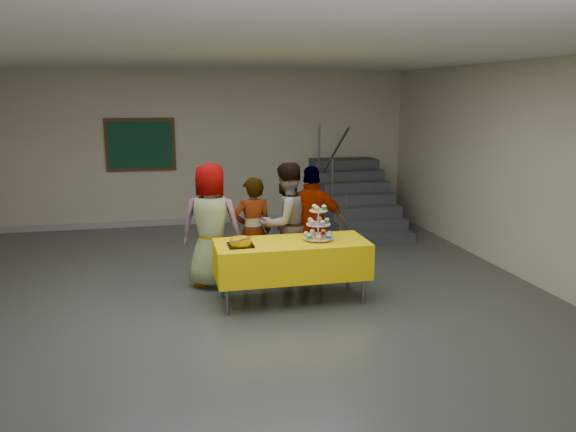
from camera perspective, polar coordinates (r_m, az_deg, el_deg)
The scene contains 10 objects.
room_shell at distance 6.19m, azimuth -4.66°, elevation 8.41°, with size 10.00×10.04×3.02m.
bake_table at distance 6.96m, azimuth 0.36°, elevation -4.32°, with size 1.88×0.78×0.77m.
cupcake_stand at distance 6.95m, azimuth 3.09°, elevation -1.12°, with size 0.38×0.38×0.44m.
bear_cake at distance 6.72m, azimuth -4.85°, elevation -2.55°, with size 0.32×0.36×0.12m.
schoolchild_a at distance 7.52m, azimuth -7.82°, elevation -0.96°, with size 0.82×0.53×1.67m, color slate.
schoolchild_b at distance 7.55m, azimuth -3.60°, elevation -1.57°, with size 0.54×0.35×1.48m, color slate.
schoolchild_c at distance 7.61m, azimuth -0.20°, elevation -0.76°, with size 0.80×0.63×1.65m, color slate.
schoolchild_d at distance 7.58m, azimuth 2.49°, elevation -0.97°, with size 0.95×0.39×1.61m, color slate.
staircase at distance 11.01m, azimuth 6.50°, elevation 1.46°, with size 1.30×2.40×2.04m.
noticeboard at distance 11.11m, azimuth -14.75°, elevation 7.02°, with size 1.30×0.05×1.00m.
Camera 1 is at (-0.85, -6.09, 2.55)m, focal length 35.00 mm.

